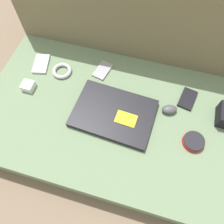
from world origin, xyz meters
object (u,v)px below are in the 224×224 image
(laptop, at_px, (114,114))
(phone_silver, at_px, (187,99))
(speaker_puck, at_px, (194,141))
(phone_small, at_px, (41,64))
(computer_mouse, at_px, (169,109))
(phone_black, at_px, (103,70))
(charger_brick, at_px, (28,86))

(laptop, distance_m, phone_silver, 0.35)
(speaker_puck, bearing_deg, phone_small, 165.09)
(computer_mouse, bearing_deg, phone_black, 137.28)
(speaker_puck, xyz_separation_m, phone_silver, (-0.05, 0.20, -0.01))
(computer_mouse, xyz_separation_m, charger_brick, (-0.66, -0.06, -0.00))
(computer_mouse, bearing_deg, laptop, 178.87)
(laptop, distance_m, phone_small, 0.46)
(phone_small, bearing_deg, phone_black, -4.13)
(laptop, xyz_separation_m, phone_silver, (0.31, 0.17, -0.01))
(phone_black, xyz_separation_m, phone_small, (-0.31, -0.05, 0.00))
(computer_mouse, distance_m, phone_silver, 0.11)
(phone_silver, distance_m, phone_black, 0.43)
(speaker_puck, distance_m, phone_silver, 0.21)
(phone_silver, bearing_deg, laptop, -139.30)
(laptop, distance_m, charger_brick, 0.43)
(phone_black, xyz_separation_m, charger_brick, (-0.31, -0.19, 0.01))
(phone_silver, relative_size, phone_black, 1.01)
(laptop, height_order, speaker_puck, laptop)
(phone_silver, bearing_deg, phone_black, -175.55)
(laptop, distance_m, phone_black, 0.25)
(speaker_puck, xyz_separation_m, charger_brick, (-0.78, 0.06, 0.00))
(computer_mouse, bearing_deg, phone_silver, 27.81)
(laptop, height_order, phone_black, laptop)
(computer_mouse, xyz_separation_m, phone_small, (-0.66, 0.09, -0.01))
(laptop, relative_size, speaker_puck, 4.02)
(laptop, xyz_separation_m, computer_mouse, (0.23, 0.09, 0.00))
(charger_brick, bearing_deg, phone_black, 32.40)
(phone_silver, height_order, phone_black, phone_silver)
(laptop, relative_size, phone_small, 2.75)
(phone_small, bearing_deg, computer_mouse, -20.51)
(laptop, bearing_deg, phone_black, 121.75)
(computer_mouse, distance_m, phone_small, 0.67)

